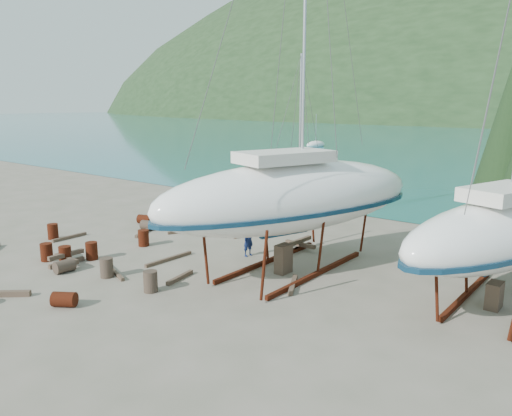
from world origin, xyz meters
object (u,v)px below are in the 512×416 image
Objects in this scene: large_sailboat_near at (293,196)px; worker at (248,239)px; large_sailboat_far at (504,231)px; small_sailboat_shore at (296,195)px.

worker is (-2.90, 0.34, -2.61)m from large_sailboat_near.
small_sailboat_shore is at bearing 172.25° from large_sailboat_far.
large_sailboat_far is 10.04× the size of worker.
large_sailboat_near reaches higher than large_sailboat_far.
large_sailboat_far is 11.67m from worker.
worker is at bearing -63.85° from small_sailboat_shore.
large_sailboat_far is at bearing -79.03° from worker.
large_sailboat_near is 2.05× the size of small_sailboat_shore.
large_sailboat_near is at bearing -152.29° from large_sailboat_far.
large_sailboat_near is 12.31× the size of worker.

